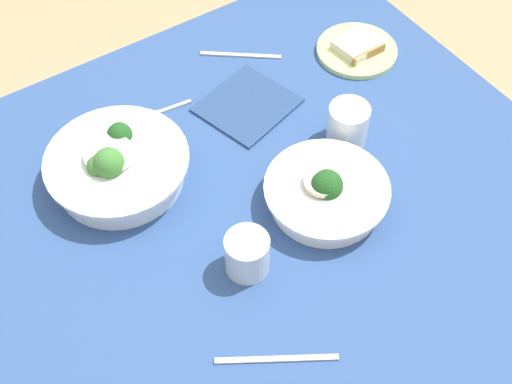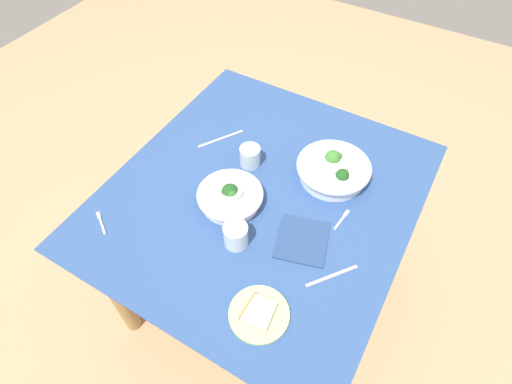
{
  "view_description": "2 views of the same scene",
  "coord_description": "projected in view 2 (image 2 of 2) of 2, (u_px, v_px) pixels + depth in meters",
  "views": [
    {
      "loc": [
        -0.46,
        -0.66,
        1.83
      ],
      "look_at": [
        -0.02,
        -0.0,
        0.79
      ],
      "focal_mm": 48.76,
      "sensor_mm": 36.0,
      "label": 1
    },
    {
      "loc": [
        0.85,
        0.47,
        1.96
      ],
      "look_at": [
        0.03,
        -0.01,
        0.79
      ],
      "focal_mm": 29.01,
      "sensor_mm": 36.0,
      "label": 2
    }
  ],
  "objects": [
    {
      "name": "broccoli_bowl_far",
      "position": [
        333.0,
        170.0,
        1.56
      ],
      "size": [
        0.28,
        0.28,
        0.11
      ],
      "color": "white",
      "rests_on": "dining_table"
    },
    {
      "name": "broccoli_bowl_near",
      "position": [
        230.0,
        197.0,
        1.49
      ],
      "size": [
        0.24,
        0.24,
        0.09
      ],
      "color": "white",
      "rests_on": "dining_table"
    },
    {
      "name": "fork_by_far_bowl",
      "position": [
        101.0,
        222.0,
        1.45
      ],
      "size": [
        0.07,
        0.1,
        0.0
      ],
      "rotation": [
        0.0,
        0.0,
        4.14
      ],
      "color": "#B7B7BC",
      "rests_on": "dining_table"
    },
    {
      "name": "dining_table",
      "position": [
        261.0,
        212.0,
        1.63
      ],
      "size": [
        1.19,
        1.08,
        0.76
      ],
      "color": "#2D4C84",
      "rests_on": "ground_plane"
    },
    {
      "name": "fork_by_near_bowl",
      "position": [
        342.0,
        219.0,
        1.46
      ],
      "size": [
        0.1,
        0.02,
        0.0
      ],
      "rotation": [
        0.0,
        0.0,
        3.03
      ],
      "color": "#B7B7BC",
      "rests_on": "dining_table"
    },
    {
      "name": "water_glass_center",
      "position": [
        250.0,
        156.0,
        1.6
      ],
      "size": [
        0.08,
        0.08,
        0.08
      ],
      "primitive_type": "cylinder",
      "color": "silver",
      "rests_on": "dining_table"
    },
    {
      "name": "napkin_folded_upper",
      "position": [
        302.0,
        240.0,
        1.41
      ],
      "size": [
        0.22,
        0.21,
        0.01
      ],
      "primitive_type": "cube",
      "rotation": [
        0.0,
        0.0,
        0.28
      ],
      "color": "navy",
      "rests_on": "dining_table"
    },
    {
      "name": "ground_plane",
      "position": [
        260.0,
        285.0,
        2.13
      ],
      "size": [
        6.0,
        6.0,
        0.0
      ],
      "primitive_type": "plane",
      "color": "tan"
    },
    {
      "name": "bread_side_plate",
      "position": [
        259.0,
        313.0,
        1.23
      ],
      "size": [
        0.18,
        0.18,
        0.03
      ],
      "color": "#B7D684",
      "rests_on": "dining_table"
    },
    {
      "name": "water_glass_side",
      "position": [
        236.0,
        235.0,
        1.37
      ],
      "size": [
        0.08,
        0.08,
        0.09
      ],
      "primitive_type": "cylinder",
      "color": "silver",
      "rests_on": "dining_table"
    },
    {
      "name": "table_knife_right",
      "position": [
        221.0,
        139.0,
        1.72
      ],
      "size": [
        0.18,
        0.12,
        0.0
      ],
      "primitive_type": "cube",
      "rotation": [
        0.0,
        0.0,
        5.73
      ],
      "color": "#B7B7BC",
      "rests_on": "dining_table"
    },
    {
      "name": "table_knife_left",
      "position": [
        332.0,
        276.0,
        1.32
      ],
      "size": [
        0.15,
        0.12,
        0.0
      ],
      "primitive_type": "cube",
      "rotation": [
        0.0,
        0.0,
        2.48
      ],
      "color": "#B7B7BC",
      "rests_on": "dining_table"
    }
  ]
}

